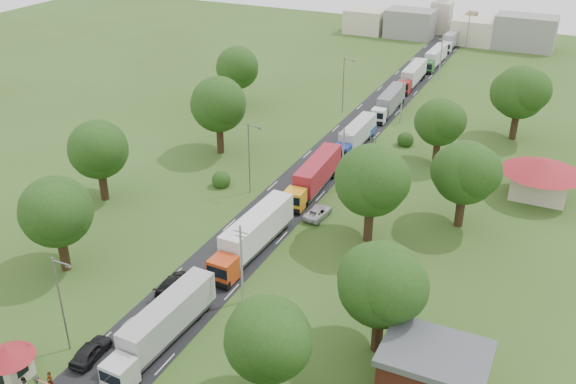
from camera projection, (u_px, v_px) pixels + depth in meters
The scene contains 41 objects.
ground at pixel (230, 256), 72.97m from camera, with size 260.00×260.00×0.00m, color #334A18.
road at pixel (302, 185), 89.08m from camera, with size 8.00×200.00×0.04m, color black.
guard_booth at pixel (10, 359), 54.59m from camera, with size 4.40×4.40×3.45m.
info_sign at pixel (373, 134), 97.82m from camera, with size 0.12×3.10×4.10m.
pole_1 at pixel (242, 264), 63.12m from camera, with size 1.60×0.24×9.00m.
pole_2 at pixel (343, 159), 85.67m from camera, with size 1.60×0.24×9.00m.
pole_3 at pixel (402, 97), 108.21m from camera, with size 1.60×0.24×9.00m.
pole_4 at pixel (441, 57), 130.76m from camera, with size 1.60×0.24×9.00m.
pole_5 at pixel (468, 29), 153.31m from camera, with size 1.60×0.24×9.00m.
lamp_0 at pixel (62, 300), 56.37m from camera, with size 2.03×0.22×10.00m.
lamp_1 at pixel (250, 155), 84.55m from camera, with size 2.03×0.22×10.00m.
lamp_2 at pixel (344, 82), 112.74m from camera, with size 2.03×0.22×10.00m.
tree_2 at pixel (269, 338), 50.28m from camera, with size 8.00×8.00×10.10m.
tree_3 at pixel (382, 283), 55.78m from camera, with size 8.80×8.80×11.07m.
tree_4 at pixel (372, 180), 72.66m from camera, with size 9.60×9.60×12.05m.
tree_5 at pixel (465, 172), 75.96m from camera, with size 8.80×8.80×11.07m.
tree_6 at pixel (440, 122), 92.58m from camera, with size 8.00×8.00×10.10m.
tree_7 at pixel (520, 92), 100.70m from camera, with size 9.60×9.60×12.05m.
tree_10 at pixel (57, 211), 67.45m from camera, with size 8.80×8.80×11.07m.
tree_11 at pixel (99, 149), 82.19m from camera, with size 8.80×8.80×11.07m.
tree_12 at pixel (219, 104), 95.74m from camera, with size 9.60×9.60×12.05m.
tree_13 at pixel (238, 67), 115.16m from camera, with size 8.80×8.80×11.07m.
house_brick at pixel (433, 375), 52.24m from camera, with size 8.60×6.60×5.20m.
house_cream at pixel (542, 173), 84.09m from camera, with size 10.08×10.08×5.80m.
distant_town at pixel (452, 28), 159.71m from camera, with size 52.00×8.00×8.00m.
church at pixel (442, 12), 167.06m from camera, with size 5.00×5.00×12.30m.
truck_0 at pixel (163, 325), 58.69m from camera, with size 3.00×14.65×4.05m.
truck_1 at pixel (253, 235), 72.68m from camera, with size 3.18×15.74×4.35m.
truck_2 at pixel (315, 175), 86.80m from camera, with size 3.05×15.05×4.16m.
truck_3 at pixel (356, 136), 99.92m from camera, with size 2.40×13.73×3.81m.
truck_4 at pixel (389, 102), 114.10m from camera, with size 2.77×13.96×3.86m.
truck_5 at pixel (413, 75), 128.19m from camera, with size 2.69×14.31×3.96m.
truck_6 at pixel (435, 57), 140.56m from camera, with size 2.54×13.64×3.78m.
truck_7 at pixel (452, 39), 155.31m from camera, with size 2.54×13.53×3.75m.
truck_8 at pixel (467, 23), 169.86m from camera, with size 3.20×14.91×4.12m.
car_lane_front at pixel (91, 351), 57.52m from camera, with size 1.86×4.62×1.58m, color black.
car_lane_mid at pixel (139, 327), 60.52m from camera, with size 1.68×4.81×1.59m, color #9EA0A6.
car_lane_rear at pixel (174, 284), 66.84m from camera, with size 2.11×5.19×1.51m, color black.
car_verge_near at pixel (318, 212), 80.70m from camera, with size 2.25×4.88×1.36m, color beige.
car_verge_far at pixel (382, 157), 96.04m from camera, with size 1.64×4.07×1.39m, color slate.
pedestrian_near at pixel (50, 381), 54.17m from camera, with size 0.61×0.40×1.67m, color gray.
Camera 1 is at (32.22, -52.97, 39.72)m, focal length 40.00 mm.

